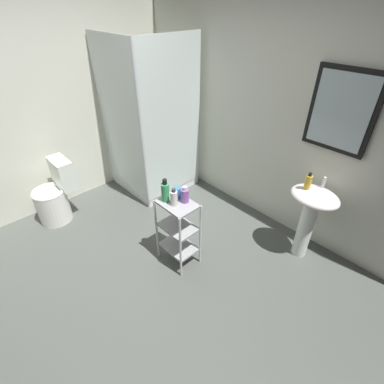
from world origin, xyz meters
TOP-DOWN VIEW (x-y plane):
  - ground_plane at (0.00, 0.00)m, footprint 4.20×4.20m
  - wall_back at (0.01, 1.85)m, footprint 4.20×0.14m
  - wall_left at (-1.85, 0.00)m, footprint 0.10×4.20m
  - shower_stall at (-1.23, 1.17)m, footprint 0.92×0.92m
  - pedestal_sink at (0.88, 1.52)m, footprint 0.46×0.37m
  - sink_faucet at (0.88, 1.64)m, footprint 0.03×0.03m
  - toilet at (-1.48, -0.10)m, footprint 0.37×0.49m
  - storage_cart at (0.06, 0.52)m, footprint 0.38×0.28m
  - hand_soap_bottle at (0.79, 1.50)m, footprint 0.06×0.06m
  - conditioner_bottle_purple at (0.09, 0.59)m, footprint 0.07×0.07m
  - body_wash_bottle_green at (-0.04, 0.47)m, footprint 0.07×0.07m
  - lotion_bottle_white at (0.06, 0.48)m, footprint 0.06×0.06m
  - rinse_cup at (-0.01, 0.58)m, footprint 0.07×0.07m

SIDE VIEW (x-z plane):
  - ground_plane at x=0.00m, z-range -0.02..0.00m
  - toilet at x=-1.48m, z-range -0.07..0.69m
  - storage_cart at x=0.06m, z-range 0.07..0.81m
  - shower_stall at x=-1.23m, z-range -0.54..1.46m
  - pedestal_sink at x=0.88m, z-range 0.17..0.98m
  - rinse_cup at x=-0.01m, z-range 0.74..0.85m
  - conditioner_bottle_purple at x=0.09m, z-range 0.73..0.89m
  - lotion_bottle_white at x=0.06m, z-range 0.73..0.90m
  - body_wash_bottle_green at x=-0.04m, z-range 0.72..0.96m
  - sink_faucet at x=0.88m, z-range 0.81..0.91m
  - hand_soap_bottle at x=0.79m, z-range 0.80..0.97m
  - wall_left at x=-1.85m, z-range 0.00..2.50m
  - wall_back at x=0.01m, z-range 0.00..2.50m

